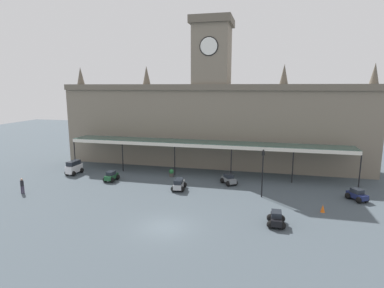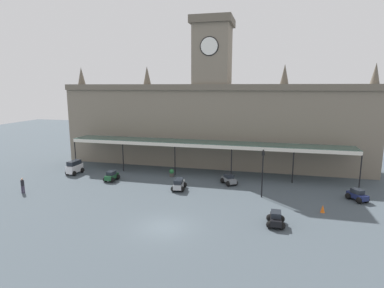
{
  "view_description": "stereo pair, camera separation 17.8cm",
  "coord_description": "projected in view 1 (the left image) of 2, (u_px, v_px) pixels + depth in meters",
  "views": [
    {
      "loc": [
        7.66,
        -22.51,
        11.24
      ],
      "look_at": [
        0.0,
        9.39,
        5.19
      ],
      "focal_mm": 29.31,
      "sensor_mm": 36.0,
      "label": 1
    },
    {
      "loc": [
        7.83,
        -22.47,
        11.24
      ],
      "look_at": [
        0.0,
        9.39,
        5.19
      ],
      "focal_mm": 29.31,
      "sensor_mm": 36.0,
      "label": 2
    }
  ],
  "objects": [
    {
      "name": "car_white_van",
      "position": [
        74.0,
        168.0,
        40.61
      ],
      "size": [
        1.65,
        2.43,
        1.77
      ],
      "color": "silver",
      "rests_on": "ground"
    },
    {
      "name": "car_navy_sedan",
      "position": [
        357.0,
        196.0,
        31.24
      ],
      "size": [
        2.11,
        2.25,
        1.19
      ],
      "color": "#19214C",
      "rests_on": "ground"
    },
    {
      "name": "station_building",
      "position": [
        211.0,
        120.0,
        44.3
      ],
      "size": [
        42.7,
        5.56,
        20.27
      ],
      "color": "slate",
      "rests_on": "ground"
    },
    {
      "name": "ground_plane",
      "position": [
        165.0,
        227.0,
        25.33
      ],
      "size": [
        140.0,
        140.0,
        0.0
      ],
      "primitive_type": "plane",
      "color": "#414B52"
    },
    {
      "name": "car_black_sedan",
      "position": [
        276.0,
        219.0,
        25.64
      ],
      "size": [
        1.52,
        2.05,
        1.19
      ],
      "color": "black",
      "rests_on": "ground"
    },
    {
      "name": "victorian_lamppost",
      "position": [
        263.0,
        168.0,
        31.71
      ],
      "size": [
        0.3,
        0.3,
        5.0
      ],
      "color": "black",
      "rests_on": "ground"
    },
    {
      "name": "car_silver_estate",
      "position": [
        179.0,
        185.0,
        34.45
      ],
      "size": [
        1.68,
        2.32,
        1.27
      ],
      "color": "#B2B5BA",
      "rests_on": "ground"
    },
    {
      "name": "planter_forecourt_centre",
      "position": [
        171.0,
        173.0,
        39.54
      ],
      "size": [
        0.6,
        0.6,
        0.96
      ],
      "color": "#47423D",
      "rests_on": "ground"
    },
    {
      "name": "entrance_canopy",
      "position": [
        204.0,
        143.0,
        40.09
      ],
      "size": [
        36.31,
        3.26,
        4.22
      ],
      "color": "#38564C",
      "rests_on": "ground"
    },
    {
      "name": "pedestrian_crossing_forecourt",
      "position": [
        22.0,
        185.0,
        33.21
      ],
      "size": [
        0.39,
        0.34,
        1.67
      ],
      "color": "#3F384C",
      "rests_on": "ground"
    },
    {
      "name": "traffic_cone",
      "position": [
        323.0,
        208.0,
        28.35
      ],
      "size": [
        0.4,
        0.4,
        0.71
      ],
      "primitive_type": "cone",
      "color": "orange",
      "rests_on": "ground"
    },
    {
      "name": "car_grey_sedan",
      "position": [
        229.0,
        180.0,
        36.45
      ],
      "size": [
        2.15,
        2.25,
        1.19
      ],
      "color": "slate",
      "rests_on": "ground"
    },
    {
      "name": "car_green_sedan",
      "position": [
        111.0,
        177.0,
        37.74
      ],
      "size": [
        1.54,
        2.06,
        1.19
      ],
      "color": "#1E512D",
      "rests_on": "ground"
    }
  ]
}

